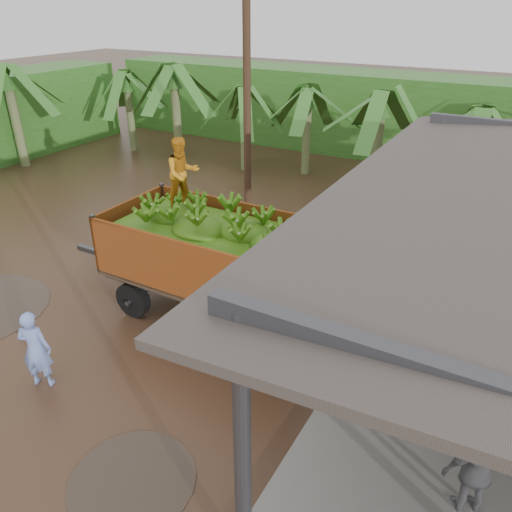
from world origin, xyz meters
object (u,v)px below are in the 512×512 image
at_px(banana_trailer, 217,254).
at_px(utility_pole, 247,85).
at_px(man_grey, 477,472).
at_px(man_blue, 35,349).

relative_size(banana_trailer, utility_pole, 0.84).
relative_size(banana_trailer, man_grey, 4.28).
bearing_deg(banana_trailer, utility_pole, 114.01).
xyz_separation_m(man_grey, utility_pole, (-8.30, 7.94, 3.40)).
height_order(banana_trailer, man_grey, banana_trailer).
xyz_separation_m(man_blue, man_grey, (7.50, 1.17, 0.01)).
xyz_separation_m(man_blue, utility_pole, (-0.80, 9.11, 3.41)).
bearing_deg(utility_pole, banana_trailer, -66.09).
xyz_separation_m(banana_trailer, utility_pole, (-2.40, 5.41, 2.69)).
distance_m(man_blue, man_grey, 7.59).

